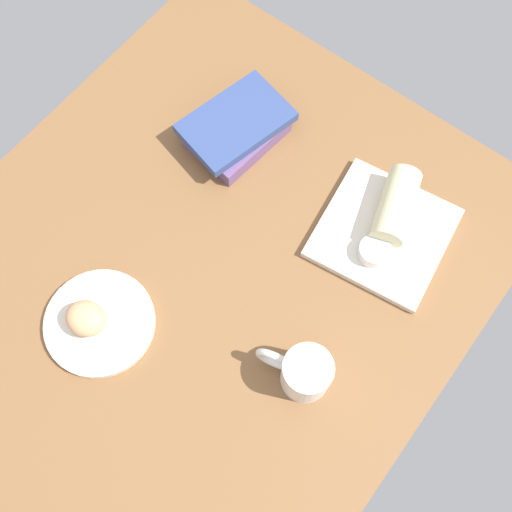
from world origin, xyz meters
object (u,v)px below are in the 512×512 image
object	(u,v)px
scone_pastry	(86,318)
book_stack	(236,129)
coffee_mug	(304,372)
square_plate	(383,233)
breakfast_wrap	(396,206)
sauce_cup	(374,251)
round_plate	(100,323)

from	to	relation	value
scone_pastry	book_stack	bearing A→B (deg)	-175.49
coffee_mug	square_plate	bearing A→B (deg)	-172.77
square_plate	breakfast_wrap	size ratio (longest dim) A/B	1.59
sauce_cup	coffee_mug	xyz separation A→B (cm)	(25.14, 2.89, 1.65)
scone_pastry	square_plate	world-z (taller)	scone_pastry
scone_pastry	sauce_cup	size ratio (longest dim) A/B	1.24
round_plate	scone_pastry	xyz separation A→B (cm)	(1.08, -1.20, 3.10)
sauce_cup	round_plate	bearing A→B (deg)	-37.74
round_plate	sauce_cup	distance (cm)	49.30
breakfast_wrap	round_plate	bearing A→B (deg)	41.02
book_stack	sauce_cup	bearing A→B (deg)	82.02
square_plate	scone_pastry	bearing A→B (deg)	-34.10
scone_pastry	book_stack	distance (cm)	45.06
sauce_cup	book_stack	bearing A→B (deg)	-97.98
coffee_mug	scone_pastry	bearing A→B (deg)	-66.50
breakfast_wrap	coffee_mug	distance (cm)	34.28
scone_pastry	breakfast_wrap	xyz separation A→B (cm)	(-48.86, 29.68, 0.82)
coffee_mug	round_plate	bearing A→B (deg)	-67.32
square_plate	sauce_cup	distance (cm)	5.46
scone_pastry	book_stack	world-z (taller)	scone_pastry
scone_pastry	round_plate	bearing A→B (deg)	131.91
sauce_cup	breakfast_wrap	size ratio (longest dim) A/B	0.41
sauce_cup	coffee_mug	size ratio (longest dim) A/B	0.44
breakfast_wrap	sauce_cup	bearing A→B (deg)	82.45
round_plate	sauce_cup	xyz separation A→B (cm)	(-38.94, 30.14, 2.29)
sauce_cup	scone_pastry	bearing A→B (deg)	-38.07
breakfast_wrap	coffee_mug	size ratio (longest dim) A/B	1.09
round_plate	book_stack	size ratio (longest dim) A/B	0.85
round_plate	sauce_cup	world-z (taller)	sauce_cup
scone_pastry	breakfast_wrap	distance (cm)	57.17
square_plate	book_stack	size ratio (longest dim) A/B	0.99
square_plate	sauce_cup	xyz separation A→B (cm)	(4.91, 0.92, 2.19)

